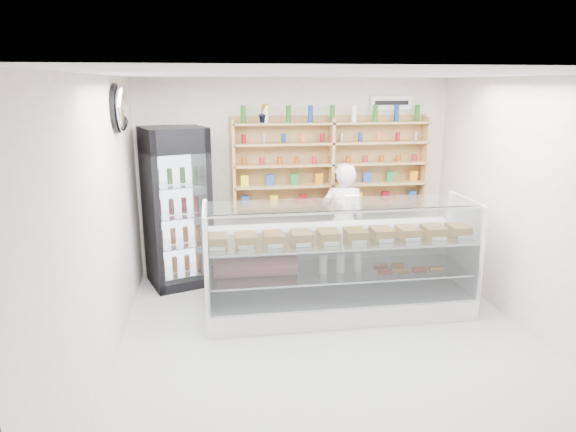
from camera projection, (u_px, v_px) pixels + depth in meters
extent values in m
plane|color=#BBBCC1|center=(333.00, 347.00, 5.45)|extent=(5.00, 5.00, 0.00)
plane|color=white|center=(339.00, 74.00, 4.75)|extent=(5.00, 5.00, 0.00)
plane|color=silver|center=(295.00, 177.00, 7.49)|extent=(4.50, 0.00, 4.50)
plane|color=silver|center=(449.00, 341.00, 2.70)|extent=(4.50, 0.00, 4.50)
plane|color=silver|center=(100.00, 230.00, 4.77)|extent=(0.00, 5.00, 5.00)
plane|color=silver|center=(543.00, 212.00, 5.42)|extent=(0.00, 5.00, 5.00)
cube|color=white|center=(338.00, 302.00, 6.25)|extent=(3.18, 0.90, 0.26)
cube|color=white|center=(331.00, 255.00, 6.53)|extent=(3.18, 0.05, 0.67)
cube|color=silver|center=(339.00, 271.00, 6.15)|extent=(3.05, 0.79, 0.02)
cube|color=silver|center=(340.00, 240.00, 6.05)|extent=(3.11, 0.83, 0.02)
cube|color=silver|center=(349.00, 261.00, 5.66)|extent=(3.11, 0.13, 1.11)
cube|color=silver|center=(342.00, 204.00, 5.89)|extent=(3.11, 0.63, 0.01)
imported|color=silver|center=(343.00, 222.00, 7.17)|extent=(0.67, 0.49, 1.67)
cube|color=black|center=(177.00, 207.00, 6.98)|extent=(0.99, 0.97, 2.17)
cube|color=#2A0435|center=(161.00, 142.00, 6.41)|extent=(0.73, 0.28, 0.30)
cube|color=silver|center=(166.00, 221.00, 6.65)|extent=(0.62, 0.22, 1.71)
cube|color=tan|center=(234.00, 167.00, 7.16)|extent=(0.04, 0.28, 1.33)
cube|color=tan|center=(331.00, 165.00, 7.36)|extent=(0.04, 0.28, 1.33)
cube|color=tan|center=(424.00, 162.00, 7.56)|extent=(0.04, 0.28, 1.33)
cube|color=tan|center=(330.00, 205.00, 7.51)|extent=(2.80, 0.28, 0.03)
cube|color=tan|center=(331.00, 184.00, 7.43)|extent=(2.80, 0.28, 0.03)
cube|color=tan|center=(331.00, 164.00, 7.36)|extent=(2.80, 0.28, 0.03)
cube|color=tan|center=(332.00, 143.00, 7.28)|extent=(2.80, 0.28, 0.03)
cube|color=tan|center=(332.00, 123.00, 7.21)|extent=(2.80, 0.28, 0.03)
imported|color=#1E6626|center=(264.00, 113.00, 7.04)|extent=(0.17, 0.15, 0.26)
ellipsoid|color=silver|center=(121.00, 109.00, 5.67)|extent=(0.15, 0.50, 0.50)
cube|color=white|center=(391.00, 103.00, 7.40)|extent=(0.62, 0.03, 0.20)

